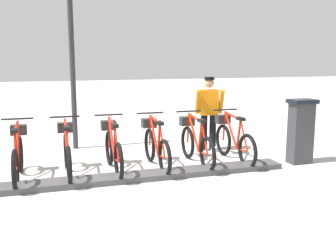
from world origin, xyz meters
name	(u,v)px	position (x,y,z in m)	size (l,w,h in m)	color
ground_plane	(131,180)	(0.00, 0.00, 0.00)	(60.00, 60.00, 0.00)	silver
dock_rail_base	(131,177)	(0.00, 0.00, 0.05)	(0.44, 5.71, 0.10)	#47474C
payment_kiosk	(301,130)	(0.05, -3.43, 0.67)	(0.36, 0.52, 1.28)	#38383D
bike_docked_0	(233,140)	(0.63, -2.25, 0.43)	(1.72, 0.54, 1.02)	black
bike_docked_1	(196,143)	(0.63, -1.44, 0.43)	(1.72, 0.54, 1.02)	black
bike_docked_2	(156,145)	(0.63, -0.62, 0.43)	(1.72, 0.54, 1.02)	black
bike_docked_3	(113,148)	(0.63, 0.20, 0.43)	(1.72, 0.54, 1.02)	black
bike_docked_4	(67,152)	(0.63, 1.02, 0.43)	(1.72, 0.54, 1.02)	black
bike_docked_5	(18,155)	(0.63, 1.84, 0.43)	(1.72, 0.54, 1.02)	black
worker_near_rack	(209,111)	(1.57, -2.12, 0.91)	(0.56, 0.68, 1.66)	white
lamp_post	(71,41)	(2.68, 0.74, 2.44)	(0.32, 0.32, 3.70)	#2D2D33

